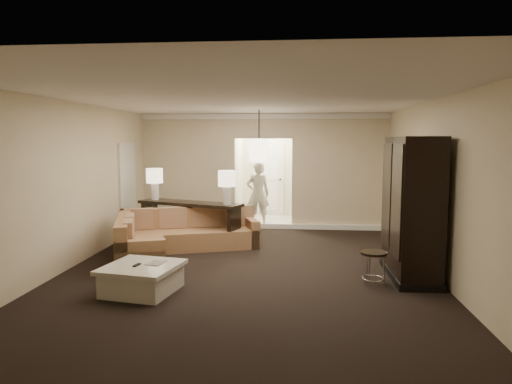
# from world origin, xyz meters

# --- Properties ---
(ground) EXTENTS (8.00, 8.00, 0.00)m
(ground) POSITION_xyz_m (0.00, 0.00, 0.00)
(ground) COLOR black
(ground) RESTS_ON ground
(wall_back) EXTENTS (6.00, 0.04, 2.80)m
(wall_back) POSITION_xyz_m (0.00, 4.00, 1.40)
(wall_back) COLOR beige
(wall_back) RESTS_ON ground
(wall_front) EXTENTS (6.00, 0.04, 2.80)m
(wall_front) POSITION_xyz_m (0.00, -4.00, 1.40)
(wall_front) COLOR beige
(wall_front) RESTS_ON ground
(wall_left) EXTENTS (0.04, 8.00, 2.80)m
(wall_left) POSITION_xyz_m (-3.00, 0.00, 1.40)
(wall_left) COLOR beige
(wall_left) RESTS_ON ground
(wall_right) EXTENTS (0.04, 8.00, 2.80)m
(wall_right) POSITION_xyz_m (3.00, 0.00, 1.40)
(wall_right) COLOR beige
(wall_right) RESTS_ON ground
(ceiling) EXTENTS (6.00, 8.00, 0.02)m
(ceiling) POSITION_xyz_m (0.00, 0.00, 2.80)
(ceiling) COLOR white
(ceiling) RESTS_ON wall_back
(crown_molding) EXTENTS (6.00, 0.10, 0.12)m
(crown_molding) POSITION_xyz_m (0.00, 3.95, 2.73)
(crown_molding) COLOR white
(crown_molding) RESTS_ON wall_back
(baseboard) EXTENTS (6.00, 0.10, 0.12)m
(baseboard) POSITION_xyz_m (0.00, 3.95, 0.06)
(baseboard) COLOR white
(baseboard) RESTS_ON ground
(side_door) EXTENTS (0.05, 0.90, 2.10)m
(side_door) POSITION_xyz_m (-2.97, 2.80, 1.05)
(side_door) COLOR silver
(side_door) RESTS_ON ground
(foyer) EXTENTS (1.44, 2.02, 2.80)m
(foyer) POSITION_xyz_m (0.00, 5.34, 1.30)
(foyer) COLOR beige
(foyer) RESTS_ON ground
(sectional_sofa) EXTENTS (2.84, 2.81, 0.81)m
(sectional_sofa) POSITION_xyz_m (-1.51, 1.33, 0.32)
(sectional_sofa) COLOR brown
(sectional_sofa) RESTS_ON ground
(coffee_table) EXTENTS (1.15, 1.15, 0.41)m
(coffee_table) POSITION_xyz_m (-1.37, -0.95, 0.20)
(coffee_table) COLOR beige
(coffee_table) RESTS_ON ground
(console_table) EXTENTS (2.32, 1.26, 0.88)m
(console_table) POSITION_xyz_m (-1.40, 2.15, 0.53)
(console_table) COLOR black
(console_table) RESTS_ON ground
(armoire) EXTENTS (0.66, 1.53, 2.21)m
(armoire) POSITION_xyz_m (2.59, 0.12, 1.06)
(armoire) COLOR black
(armoire) RESTS_ON ground
(drink_table) EXTENTS (0.40, 0.40, 0.50)m
(drink_table) POSITION_xyz_m (1.96, -0.31, 0.36)
(drink_table) COLOR black
(drink_table) RESTS_ON ground
(table_lamp_left) EXTENTS (0.35, 0.35, 0.67)m
(table_lamp_left) POSITION_xyz_m (-2.23, 2.44, 1.33)
(table_lamp_left) COLOR white
(table_lamp_left) RESTS_ON console_table
(table_lamp_right) EXTENTS (0.35, 0.35, 0.67)m
(table_lamp_right) POSITION_xyz_m (-0.57, 1.85, 1.33)
(table_lamp_right) COLOR white
(table_lamp_right) RESTS_ON console_table
(pendant_light) EXTENTS (0.38, 0.38, 1.09)m
(pendant_light) POSITION_xyz_m (0.00, 2.70, 1.95)
(pendant_light) COLOR black
(pendant_light) RESTS_ON ceiling
(person) EXTENTS (0.72, 0.56, 1.79)m
(person) POSITION_xyz_m (-0.15, 4.30, 0.90)
(person) COLOR beige
(person) RESTS_ON ground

